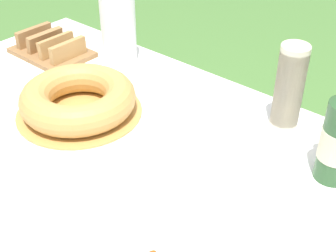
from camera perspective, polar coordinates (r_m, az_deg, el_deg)
name	(u,v)px	position (r m, az deg, el deg)	size (l,w,h in m)	color
garden_table	(168,197)	(1.11, 0.00, -8.62)	(1.84, 0.91, 0.69)	#A87A47
tablecloth	(168,181)	(1.08, 0.00, -6.67)	(1.85, 0.92, 0.10)	white
bundt_cake	(78,99)	(1.28, -10.89, 3.22)	(0.34, 0.34, 0.09)	tan
cup_stack	(289,88)	(1.21, 14.57, 4.57)	(0.07, 0.07, 0.23)	beige
paper_towel_roll	(118,27)	(1.51, -6.08, 11.92)	(0.11, 0.11, 0.24)	white
bread_board	(51,48)	(1.63, -14.02, 9.20)	(0.26, 0.18, 0.07)	olive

